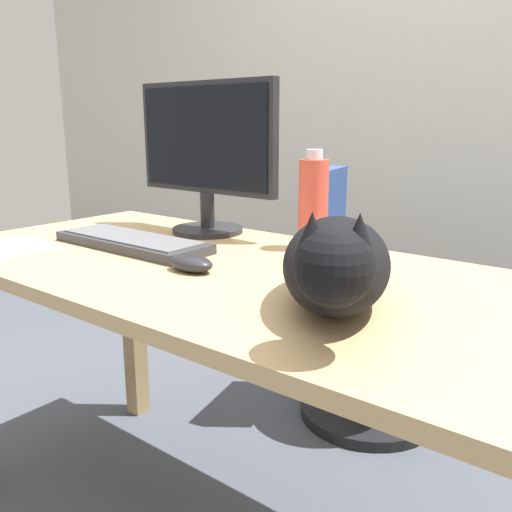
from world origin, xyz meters
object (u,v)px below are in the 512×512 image
at_px(water_bottle, 313,203).
at_px(office_chair, 358,316).
at_px(cat, 337,263).
at_px(computer_mouse, 191,263).
at_px(keyboard, 132,242).
at_px(monitor, 206,152).

bearing_deg(water_bottle, office_chair, 104.11).
bearing_deg(cat, computer_mouse, 177.02).
bearing_deg(office_chair, water_bottle, -75.89).
xyz_separation_m(office_chair, computer_mouse, (0.04, -0.86, 0.38)).
bearing_deg(computer_mouse, keyboard, 165.63).
relative_size(cat, computer_mouse, 5.01).
distance_m(keyboard, computer_mouse, 0.29).
bearing_deg(computer_mouse, monitor, 128.34).
height_order(office_chair, water_bottle, water_bottle).
bearing_deg(water_bottle, monitor, -177.58).
relative_size(monitor, keyboard, 1.09).
relative_size(monitor, cat, 0.87).
distance_m(monitor, cat, 0.72).
height_order(office_chair, computer_mouse, office_chair).
xyz_separation_m(cat, water_bottle, (-0.27, 0.36, 0.03)).
bearing_deg(keyboard, office_chair, 73.26).
xyz_separation_m(monitor, keyboard, (-0.03, -0.25, -0.21)).
distance_m(monitor, computer_mouse, 0.46).
bearing_deg(water_bottle, cat, -52.61).
height_order(monitor, water_bottle, monitor).
xyz_separation_m(monitor, computer_mouse, (0.26, -0.32, -0.21)).
xyz_separation_m(keyboard, computer_mouse, (0.28, -0.07, 0.00)).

